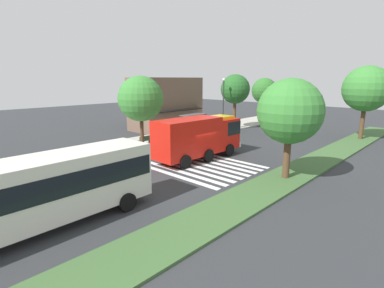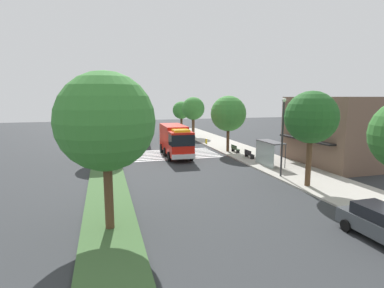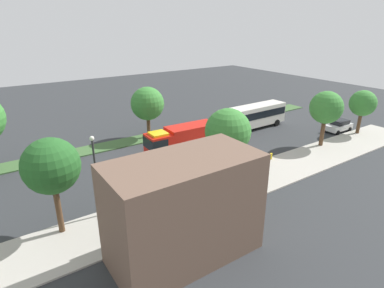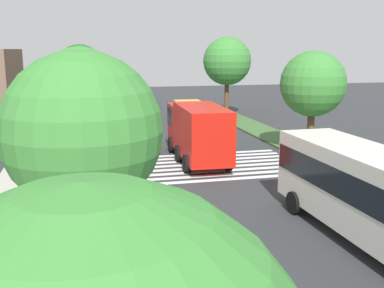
{
  "view_description": "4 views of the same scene",
  "coord_description": "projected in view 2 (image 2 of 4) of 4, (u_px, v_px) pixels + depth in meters",
  "views": [
    {
      "loc": [
        -18.16,
        -16.56,
        6.91
      ],
      "look_at": [
        0.8,
        1.38,
        1.11
      ],
      "focal_mm": 27.53,
      "sensor_mm": 36.0,
      "label": 1
    },
    {
      "loc": [
        35.35,
        -7.9,
        7.03
      ],
      "look_at": [
        1.66,
        1.93,
        1.61
      ],
      "focal_mm": 28.4,
      "sensor_mm": 36.0,
      "label": 2
    },
    {
      "loc": [
        18.93,
        29.42,
        14.88
      ],
      "look_at": [
        -1.05,
        0.11,
        1.23
      ],
      "focal_mm": 29.89,
      "sensor_mm": 36.0,
      "label": 3
    },
    {
      "loc": [
        -27.4,
        7.28,
        7.06
      ],
      "look_at": [
        0.07,
        0.67,
        1.2
      ],
      "focal_mm": 42.84,
      "sensor_mm": 36.0,
      "label": 4
    }
  ],
  "objects": [
    {
      "name": "ground_plane",
      "position": [
        173.0,
        156.0,
        36.8
      ],
      "size": [
        120.0,
        120.0,
        0.0
      ],
      "primitive_type": "plane",
      "color": "#2D3033"
    },
    {
      "name": "bus_stop_shelter",
      "position": [
        268.0,
        148.0,
        30.78
      ],
      "size": [
        3.5,
        1.4,
        2.46
      ],
      "color": "#4C4C51",
      "rests_on": "sidewalk"
    },
    {
      "name": "bench_near_shelter",
      "position": [
        249.0,
        154.0,
        34.77
      ],
      "size": [
        1.6,
        0.5,
        0.9
      ],
      "color": "black",
      "rests_on": "sidewalk"
    },
    {
      "name": "street_lamp",
      "position": [
        283.0,
        131.0,
        26.16
      ],
      "size": [
        0.36,
        0.36,
        6.83
      ],
      "color": "#2D2D30",
      "rests_on": "sidewalk"
    },
    {
      "name": "sidewalk_tree_west",
      "position": [
        193.0,
        109.0,
        53.22
      ],
      "size": [
        3.98,
        3.98,
        6.93
      ],
      "color": "#513823",
      "rests_on": "sidewalk"
    },
    {
      "name": "transit_bus",
      "position": [
        137.0,
        129.0,
        48.88
      ],
      "size": [
        11.27,
        3.01,
        3.41
      ],
      "rotation": [
        0.0,
        0.0,
        3.16
      ],
      "color": "silver",
      "rests_on": "ground_plane"
    },
    {
      "name": "sidewalk_tree_east",
      "position": [
        311.0,
        118.0,
        23.1
      ],
      "size": [
        4.0,
        4.0,
        7.39
      ],
      "color": "#513823",
      "rests_on": "sidewalk"
    },
    {
      "name": "sidewalk_tree_center",
      "position": [
        228.0,
        114.0,
        38.37
      ],
      "size": [
        4.49,
        4.49,
        7.09
      ],
      "color": "#47301E",
      "rests_on": "sidewalk"
    },
    {
      "name": "bench_west_of_shelter",
      "position": [
        235.0,
        149.0,
        38.42
      ],
      "size": [
        1.6,
        0.5,
        0.9
      ],
      "color": "#2D472D",
      "rests_on": "sidewalk"
    },
    {
      "name": "fire_truck",
      "position": [
        176.0,
        140.0,
        35.94
      ],
      "size": [
        8.89,
        3.03,
        3.66
      ],
      "rotation": [
        0.0,
        0.0,
        -0.03
      ],
      "color": "red",
      "rests_on": "ground_plane"
    },
    {
      "name": "median_tree_far_west",
      "position": [
        104.0,
        118.0,
        33.3
      ],
      "size": [
        4.39,
        4.39,
        6.84
      ],
      "color": "#513823",
      "rests_on": "median_strip"
    },
    {
      "name": "fire_hydrant",
      "position": [
        206.0,
        141.0,
        45.65
      ],
      "size": [
        0.28,
        0.28,
        0.7
      ],
      "primitive_type": "cylinder",
      "color": "gold",
      "rests_on": "sidewalk"
    },
    {
      "name": "parked_car_west",
      "position": [
        172.0,
        129.0,
        60.14
      ],
      "size": [
        4.31,
        2.19,
        1.67
      ],
      "rotation": [
        0.0,
        0.0,
        -0.03
      ],
      "color": "silver",
      "rests_on": "ground_plane"
    },
    {
      "name": "storefront_building",
      "position": [
        329.0,
        131.0,
        31.4
      ],
      "size": [
        9.85,
        5.73,
        7.07
      ],
      "color": "brown",
      "rests_on": "ground_plane"
    },
    {
      "name": "median_strip",
      "position": [
        106.0,
        159.0,
        34.63
      ],
      "size": [
        60.0,
        3.0,
        0.14
      ],
      "primitive_type": "cube",
      "color": "#3D6033",
      "rests_on": "ground_plane"
    },
    {
      "name": "sidewalk_tree_far_west",
      "position": [
        181.0,
        110.0,
        61.32
      ],
      "size": [
        3.54,
        3.54,
        6.07
      ],
      "color": "#513823",
      "rests_on": "sidewalk"
    },
    {
      "name": "median_tree_west",
      "position": [
        106.0,
        122.0,
        15.35
      ],
      "size": [
        5.07,
        5.07,
        8.22
      ],
      "color": "#513823",
      "rests_on": "median_strip"
    },
    {
      "name": "sidewalk",
      "position": [
        242.0,
        151.0,
        39.32
      ],
      "size": [
        60.0,
        5.7,
        0.14
      ],
      "primitive_type": "cube",
      "color": "#ADA89E",
      "rests_on": "ground_plane"
    },
    {
      "name": "crosswalk",
      "position": [
        171.0,
        154.0,
        37.73
      ],
      "size": [
        6.75,
        11.35,
        0.01
      ],
      "color": "silver",
      "rests_on": "ground_plane"
    }
  ]
}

